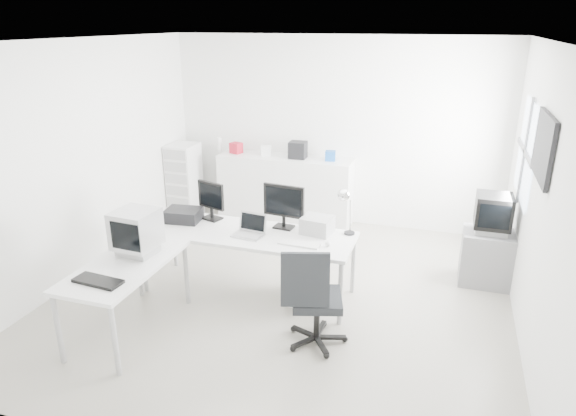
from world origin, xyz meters
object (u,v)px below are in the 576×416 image
(lcd_monitor_small, at_px, (211,200))
(laptop, at_px, (248,228))
(side_desk, at_px, (128,297))
(main_desk, at_px, (248,262))
(filing_cabinet, at_px, (185,181))
(crt_monitor, at_px, (136,232))
(crt_tv, at_px, (493,214))
(inkjet_printer, at_px, (183,215))
(sideboard, at_px, (285,189))
(lcd_monitor_large, at_px, (284,207))
(tv_cabinet, at_px, (487,258))
(drawer_pedestal, at_px, (308,275))
(laser_printer, at_px, (317,225))
(office_chair, at_px, (317,295))

(lcd_monitor_small, distance_m, laptop, 0.71)
(side_desk, bearing_deg, main_desk, 52.31)
(side_desk, distance_m, filing_cabinet, 3.27)
(crt_monitor, xyz_separation_m, filing_cabinet, (-1.03, 2.85, -0.40))
(side_desk, relative_size, crt_tv, 2.80)
(inkjet_printer, relative_size, sideboard, 0.20)
(sideboard, bearing_deg, lcd_monitor_large, -72.50)
(lcd_monitor_small, distance_m, tv_cabinet, 3.34)
(drawer_pedestal, xyz_separation_m, lcd_monitor_large, (-0.35, 0.20, 0.70))
(lcd_monitor_small, xyz_separation_m, filing_cabinet, (-1.33, 1.75, -0.40))
(laser_printer, height_order, crt_tv, crt_tv)
(lcd_monitor_small, height_order, lcd_monitor_large, lcd_monitor_large)
(side_desk, bearing_deg, sideboard, 80.58)
(lcd_monitor_small, distance_m, lcd_monitor_large, 0.90)
(office_chair, height_order, filing_cabinet, filing_cabinet)
(tv_cabinet, bearing_deg, office_chair, -131.92)
(main_desk, bearing_deg, drawer_pedestal, 4.09)
(drawer_pedestal, xyz_separation_m, crt_monitor, (-1.55, -0.90, 0.68))
(laser_printer, bearing_deg, main_desk, -155.84)
(laser_printer, height_order, office_chair, office_chair)
(side_desk, distance_m, lcd_monitor_large, 1.91)
(laser_printer, bearing_deg, filing_cabinet, 153.66)
(inkjet_printer, relative_size, crt_tv, 0.81)
(lcd_monitor_large, height_order, filing_cabinet, lcd_monitor_large)
(office_chair, bearing_deg, main_desk, 127.62)
(side_desk, relative_size, laptop, 4.55)
(laptop, distance_m, crt_monitor, 1.18)
(side_desk, xyz_separation_m, laser_printer, (1.60, 1.32, 0.47))
(side_desk, relative_size, crt_monitor, 2.98)
(lcd_monitor_large, relative_size, sideboard, 0.25)
(sideboard, bearing_deg, crt_tv, -22.45)
(laser_printer, bearing_deg, drawer_pedestal, -98.58)
(laser_printer, bearing_deg, crt_monitor, -138.42)
(lcd_monitor_small, height_order, tv_cabinet, lcd_monitor_small)
(crt_tv, bearing_deg, filing_cabinet, 168.37)
(main_desk, bearing_deg, side_desk, -127.69)
(drawer_pedestal, height_order, inkjet_printer, inkjet_printer)
(main_desk, xyz_separation_m, drawer_pedestal, (0.70, 0.05, -0.08))
(main_desk, height_order, sideboard, sideboard)
(main_desk, bearing_deg, tv_cabinet, 22.29)
(side_desk, height_order, tv_cabinet, side_desk)
(filing_cabinet, bearing_deg, laptop, -47.49)
(crt_monitor, bearing_deg, side_desk, -85.90)
(drawer_pedestal, height_order, crt_tv, crt_tv)
(inkjet_printer, height_order, sideboard, sideboard)
(lcd_monitor_large, relative_size, laser_printer, 1.55)
(crt_monitor, distance_m, crt_tv, 3.97)
(laser_printer, distance_m, tv_cabinet, 2.12)
(office_chair, bearing_deg, laser_printer, 88.57)
(office_chair, distance_m, filing_cabinet, 3.97)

